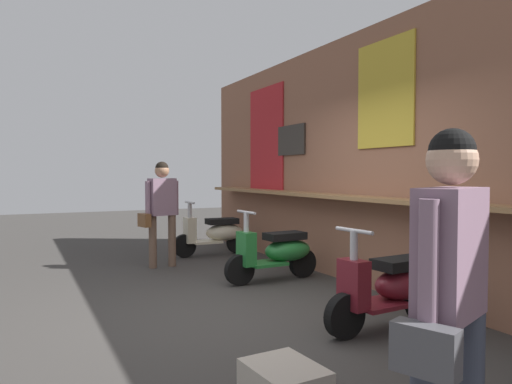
{
  "coord_description": "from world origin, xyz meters",
  "views": [
    {
      "loc": [
        4.53,
        -2.05,
        1.46
      ],
      "look_at": [
        -1.41,
        0.89,
        1.2
      ],
      "focal_mm": 33.75,
      "sensor_mm": 36.0,
      "label": 1
    }
  ],
  "objects": [
    {
      "name": "ground_plane",
      "position": [
        0.0,
        0.0,
        0.0
      ],
      "size": [
        28.76,
        28.76,
        0.0
      ],
      "primitive_type": "plane",
      "color": "#383533"
    },
    {
      "name": "market_stall_facade",
      "position": [
        -0.0,
        2.02,
        1.64
      ],
      "size": [
        10.27,
        0.61,
        3.29
      ],
      "color": "#8C5B44",
      "rests_on": "ground_plane"
    },
    {
      "name": "scooter_cream",
      "position": [
        -3.4,
        1.08,
        0.39
      ],
      "size": [
        0.46,
        1.4,
        0.97
      ],
      "rotation": [
        0.0,
        0.0,
        -1.58
      ],
      "color": "beige",
      "rests_on": "ground_plane"
    },
    {
      "name": "scooter_green",
      "position": [
        -1.14,
        1.08,
        0.39
      ],
      "size": [
        0.48,
        1.4,
        0.97
      ],
      "rotation": [
        0.0,
        0.0,
        -1.51
      ],
      "color": "#237533",
      "rests_on": "ground_plane"
    },
    {
      "name": "scooter_maroon",
      "position": [
        1.09,
        1.08,
        0.39
      ],
      "size": [
        0.5,
        1.4,
        0.97
      ],
      "rotation": [
        0.0,
        0.0,
        -1.49
      ],
      "color": "maroon",
      "rests_on": "ground_plane"
    },
    {
      "name": "shopper_with_handbag",
      "position": [
        3.03,
        -0.36,
        1.01
      ],
      "size": [
        0.44,
        0.65,
        1.66
      ],
      "rotation": [
        0.0,
        0.0,
        0.38
      ],
      "color": "#383D4C",
      "rests_on": "ground_plane"
    },
    {
      "name": "shopper_browsing",
      "position": [
        -2.75,
        -0.08,
        0.99
      ],
      "size": [
        0.37,
        0.65,
        1.64
      ],
      "rotation": [
        0.0,
        0.0,
        0.23
      ],
      "color": "brown",
      "rests_on": "ground_plane"
    }
  ]
}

